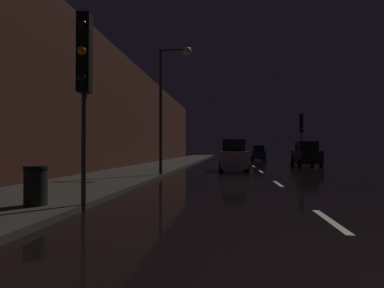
{
  "coord_description": "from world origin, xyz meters",
  "views": [
    {
      "loc": [
        -2.05,
        -3.72,
        1.48
      ],
      "look_at": [
        -4.57,
        17.47,
        1.82
      ],
      "focal_mm": 29.31,
      "sensor_mm": 36.0,
      "label": 1
    }
  ],
  "objects": [
    {
      "name": "traffic_light_far_right",
      "position": [
        5.41,
        29.9,
        3.76
      ],
      "size": [
        0.31,
        0.46,
        5.14
      ],
      "rotation": [
        0.0,
        0.0,
        -1.57
      ],
      "color": "#38383A",
      "rests_on": "ground"
    },
    {
      "name": "traffic_light_near_left",
      "position": [
        -5.5,
        3.39,
        3.43
      ],
      "size": [
        0.36,
        0.48,
        4.74
      ],
      "rotation": [
        0.0,
        0.0,
        -1.41
      ],
      "color": "#38383A",
      "rests_on": "ground"
    },
    {
      "name": "lane_centerline",
      "position": [
        0.0,
        19.87,
        0.01
      ],
      "size": [
        0.16,
        33.92,
        0.01
      ],
      "color": "beige",
      "rests_on": "ground"
    },
    {
      "name": "car_parked_right_far",
      "position": [
        4.61,
        24.52,
        0.98
      ],
      "size": [
        1.96,
        4.24,
        2.14
      ],
      "rotation": [
        0.0,
        0.0,
        1.57
      ],
      "color": "black",
      "rests_on": "ground"
    },
    {
      "name": "ground",
      "position": [
        0.0,
        24.5,
        -0.01
      ],
      "size": [
        27.81,
        84.0,
        0.02
      ],
      "primitive_type": "cube",
      "color": "black"
    },
    {
      "name": "car_distant_taillights",
      "position": [
        1.71,
        38.01,
        0.88
      ],
      "size": [
        1.76,
        3.81,
        1.92
      ],
      "rotation": [
        0.0,
        0.0,
        1.57
      ],
      "color": "#141E51",
      "rests_on": "ground"
    },
    {
      "name": "building_facade_left",
      "position": [
        -10.31,
        21.0,
        4.31
      ],
      "size": [
        0.8,
        63.0,
        8.63
      ],
      "primitive_type": "cube",
      "color": "#472319",
      "rests_on": "ground"
    },
    {
      "name": "trash_bin_curbside",
      "position": [
        -6.58,
        3.18,
        0.62
      ],
      "size": [
        0.55,
        0.55,
        0.93
      ],
      "color": "black",
      "rests_on": "sidewalk_left"
    },
    {
      "name": "car_approaching_headlights",
      "position": [
        -1.74,
        18.09,
        0.97
      ],
      "size": [
        1.95,
        4.22,
        2.13
      ],
      "rotation": [
        0.0,
        0.0,
        -1.57
      ],
      "color": "#A5A8AD",
      "rests_on": "ground"
    },
    {
      "name": "streetlamp_overhead",
      "position": [
        -5.13,
        12.3,
        4.53
      ],
      "size": [
        1.7,
        0.44,
        6.78
      ],
      "color": "#2D2D30",
      "rests_on": "ground"
    },
    {
      "name": "sidewalk_left",
      "position": [
        -7.71,
        24.5,
        0.07
      ],
      "size": [
        4.4,
        84.0,
        0.15
      ],
      "primitive_type": "cube",
      "color": "#38332B",
      "rests_on": "ground"
    }
  ]
}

